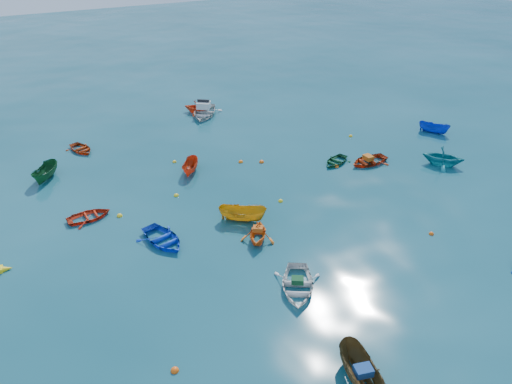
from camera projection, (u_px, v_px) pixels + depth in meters
name	position (u px, v px, depth m)	size (l,w,h in m)	color
ground	(292.00, 235.00, 30.22)	(160.00, 160.00, 0.00)	#093D48
dinghy_blue_sw	(163.00, 242.00, 29.60)	(2.40, 3.36, 0.70)	blue
dinghy_white_near	(297.00, 289.00, 26.03)	(2.51, 3.51, 0.73)	silver
sampan_brown_mid	(360.00, 381.00, 21.05)	(1.24, 3.30, 1.28)	#523E1D
dinghy_orange_w	(258.00, 240.00, 29.78)	(2.10, 2.44, 1.28)	orange
sampan_yellow_mid	(243.00, 221.00, 31.61)	(1.16, 3.07, 1.19)	#C38911
dinghy_green_e	(335.00, 163.00, 38.54)	(1.82, 2.54, 0.53)	#114927
dinghy_cyan_se	(442.00, 165.00, 38.28)	(2.61, 3.03, 1.60)	teal
dinghy_red_nw	(90.00, 219.00, 31.81)	(1.96, 2.74, 0.57)	red
sampan_orange_n	(191.00, 172.00, 37.28)	(0.99, 2.63, 1.02)	red
dinghy_red_ne	(368.00, 163.00, 38.52)	(2.26, 3.16, 0.65)	#AA2E0E
sampan_blue_far	(433.00, 132.00, 43.62)	(1.00, 2.65, 1.03)	#0E31B6
dinghy_red_far	(81.00, 151.00, 40.41)	(1.90, 2.66, 0.55)	#AA340E
dinghy_orange_far	(197.00, 113.00, 47.73)	(2.14, 2.48, 1.31)	#E24115
sampan_green_far	(47.00, 179.00, 36.34)	(1.13, 3.00, 1.16)	#114B23
motorboat_white	(204.00, 115.00, 47.12)	(2.96, 4.14, 1.46)	silver
tarp_green_a	(298.00, 280.00, 25.85)	(0.63, 0.48, 0.31)	#114521
tarp_blue_a	(363.00, 371.00, 20.51)	(0.73, 0.56, 0.36)	navy
tarp_orange_a	(258.00, 229.00, 29.43)	(0.58, 0.44, 0.28)	#C35514
tarp_orange_b	(368.00, 158.00, 38.22)	(0.74, 0.56, 0.36)	#B55712
buoy_or_a	(175.00, 371.00, 21.51)	(0.37, 0.37, 0.37)	#F3560D
buoy_ye_a	(281.00, 201.00, 33.62)	(0.32, 0.32, 0.32)	yellow
buoy_or_b	(431.00, 234.00, 30.31)	(0.31, 0.31, 0.31)	#D4500B
buoy_ye_b	(120.00, 216.00, 32.04)	(0.37, 0.37, 0.37)	yellow
buoy_or_c	(241.00, 162.00, 38.65)	(0.36, 0.36, 0.36)	orange
buoy_ye_c	(176.00, 196.00, 34.26)	(0.34, 0.34, 0.34)	yellow
buoy_or_d	(336.00, 167.00, 37.99)	(0.37, 0.37, 0.37)	#E55D0C
buoy_ye_d	(174.00, 162.00, 38.67)	(0.32, 0.32, 0.32)	yellow
buoy_or_e	(262.00, 162.00, 38.64)	(0.39, 0.39, 0.39)	#F45C0D
buoy_ye_e	(351.00, 136.00, 42.89)	(0.32, 0.32, 0.32)	yellow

